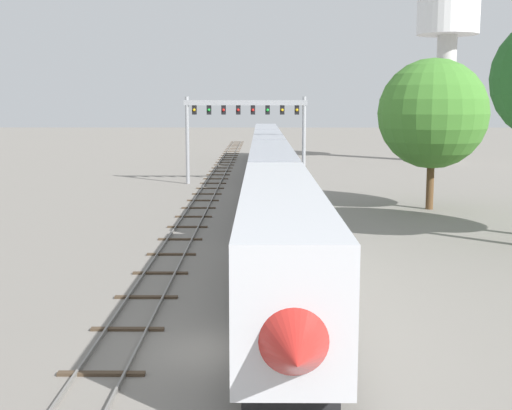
{
  "coord_description": "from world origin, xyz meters",
  "views": [
    {
      "loc": [
        1.22,
        -21.11,
        8.01
      ],
      "look_at": [
        1.0,
        12.0,
        3.0
      ],
      "focal_mm": 47.64,
      "sensor_mm": 36.0,
      "label": 1
    }
  ],
  "objects_px": {
    "signal_gantry": "(246,119)",
    "trackside_tree_left": "(433,114)",
    "passenger_train": "(269,164)",
    "water_tower": "(448,34)"
  },
  "relations": [
    {
      "from": "passenger_train",
      "to": "trackside_tree_left",
      "type": "bearing_deg",
      "value": -37.78
    },
    {
      "from": "passenger_train",
      "to": "water_tower",
      "type": "relative_size",
      "value": 4.05
    },
    {
      "from": "water_tower",
      "to": "signal_gantry",
      "type": "bearing_deg",
      "value": -135.88
    },
    {
      "from": "signal_gantry",
      "to": "trackside_tree_left",
      "type": "relative_size",
      "value": 1.07
    },
    {
      "from": "signal_gantry",
      "to": "water_tower",
      "type": "relative_size",
      "value": 0.54
    },
    {
      "from": "signal_gantry",
      "to": "trackside_tree_left",
      "type": "height_order",
      "value": "trackside_tree_left"
    },
    {
      "from": "passenger_train",
      "to": "water_tower",
      "type": "xyz_separation_m",
      "value": [
        24.07,
        32.31,
        14.44
      ]
    },
    {
      "from": "trackside_tree_left",
      "to": "passenger_train",
      "type": "bearing_deg",
      "value": 142.22
    },
    {
      "from": "signal_gantry",
      "to": "water_tower",
      "type": "height_order",
      "value": "water_tower"
    },
    {
      "from": "trackside_tree_left",
      "to": "signal_gantry",
      "type": "bearing_deg",
      "value": 131.55
    }
  ]
}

